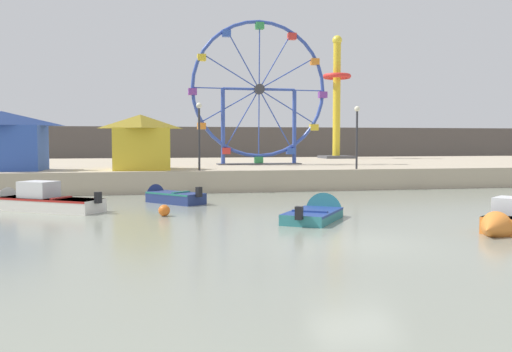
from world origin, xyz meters
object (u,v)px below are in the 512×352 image
(carnival_booth_yellow_awning, at_px, (141,141))
(mooring_buoy_orange, at_px, (164,210))
(drop_tower_yellow_tower, at_px, (337,100))
(motorboat_white_red_stripe, at_px, (32,201))
(promenade_lamp_near, at_px, (199,126))
(motorboat_teal_painted, at_px, (319,213))
(motorboat_navy_blue, at_px, (167,196))
(motorboat_orange_hull, at_px, (507,220))
(promenade_lamp_far, at_px, (357,128))
(ferris_wheel_blue_frame, at_px, (259,92))
(carnival_booth_blue_tent, at_px, (2,140))

(carnival_booth_yellow_awning, distance_m, mooring_buoy_orange, 11.78)
(carnival_booth_yellow_awning, xyz_separation_m, mooring_buoy_orange, (0.81, -11.46, -2.63))
(drop_tower_yellow_tower, distance_m, mooring_buoy_orange, 34.12)
(motorboat_white_red_stripe, xyz_separation_m, promenade_lamp_near, (7.65, 6.52, 3.31))
(motorboat_teal_painted, bearing_deg, motorboat_navy_blue, 72.62)
(motorboat_navy_blue, relative_size, motorboat_white_red_stripe, 0.63)
(motorboat_white_red_stripe, distance_m, promenade_lamp_near, 10.58)
(motorboat_orange_hull, height_order, carnival_booth_yellow_awning, carnival_booth_yellow_awning)
(motorboat_orange_hull, relative_size, promenade_lamp_far, 1.10)
(promenade_lamp_far, bearing_deg, mooring_buoy_orange, -140.58)
(motorboat_orange_hull, height_order, ferris_wheel_blue_frame, ferris_wheel_blue_frame)
(motorboat_white_red_stripe, height_order, carnival_booth_yellow_awning, carnival_booth_yellow_awning)
(carnival_booth_yellow_awning, relative_size, promenade_lamp_far, 1.00)
(motorboat_navy_blue, bearing_deg, ferris_wheel_blue_frame, -69.30)
(drop_tower_yellow_tower, bearing_deg, mooring_buoy_orange, -121.00)
(motorboat_orange_hull, relative_size, promenade_lamp_near, 1.07)
(motorboat_teal_painted, height_order, motorboat_navy_blue, motorboat_teal_painted)
(ferris_wheel_blue_frame, bearing_deg, promenade_lamp_near, -124.90)
(promenade_lamp_far, bearing_deg, motorboat_navy_blue, -157.45)
(motorboat_navy_blue, distance_m, motorboat_white_red_stripe, 5.87)
(motorboat_navy_blue, bearing_deg, motorboat_white_red_stripe, 67.53)
(ferris_wheel_blue_frame, relative_size, carnival_booth_blue_tent, 1.99)
(carnival_booth_yellow_awning, bearing_deg, promenade_lamp_near, -30.33)
(motorboat_teal_painted, relative_size, carnival_booth_yellow_awning, 1.08)
(carnival_booth_blue_tent, height_order, mooring_buoy_orange, carnival_booth_blue_tent)
(promenade_lamp_near, bearing_deg, mooring_buoy_orange, -103.70)
(ferris_wheel_blue_frame, relative_size, mooring_buoy_orange, 22.54)
(motorboat_teal_painted, bearing_deg, ferris_wheel_blue_frame, 28.71)
(motorboat_orange_hull, bearing_deg, carnival_booth_blue_tent, -81.60)
(ferris_wheel_blue_frame, xyz_separation_m, promenade_lamp_far, (4.29, -7.21, -2.56))
(motorboat_white_red_stripe, distance_m, ferris_wheel_blue_frame, 19.36)
(promenade_lamp_near, xyz_separation_m, promenade_lamp_far, (9.19, -0.19, -0.05))
(ferris_wheel_blue_frame, bearing_deg, motorboat_orange_hull, -81.74)
(motorboat_navy_blue, height_order, mooring_buoy_orange, motorboat_navy_blue)
(motorboat_orange_hull, bearing_deg, promenade_lamp_near, -100.80)
(drop_tower_yellow_tower, relative_size, carnival_booth_yellow_awning, 3.13)
(motorboat_orange_hull, bearing_deg, drop_tower_yellow_tower, -139.77)
(motorboat_white_red_stripe, height_order, carnival_booth_blue_tent, carnival_booth_blue_tent)
(ferris_wheel_blue_frame, bearing_deg, motorboat_teal_painted, -95.20)
(drop_tower_yellow_tower, bearing_deg, ferris_wheel_blue_frame, -129.77)
(drop_tower_yellow_tower, bearing_deg, promenade_lamp_near, -128.05)
(carnival_booth_blue_tent, relative_size, promenade_lamp_near, 1.33)
(ferris_wheel_blue_frame, height_order, carnival_booth_yellow_awning, ferris_wheel_blue_frame)
(carnival_booth_blue_tent, bearing_deg, drop_tower_yellow_tower, 37.30)
(carnival_booth_blue_tent, xyz_separation_m, promenade_lamp_near, (10.67, -2.08, 0.76))
(motorboat_white_red_stripe, xyz_separation_m, ferris_wheel_blue_frame, (12.55, 13.54, 5.82))
(promenade_lamp_near, bearing_deg, drop_tower_yellow_tower, 51.95)
(carnival_booth_blue_tent, xyz_separation_m, mooring_buoy_orange, (8.30, -11.77, -2.69))
(motorboat_navy_blue, height_order, carnival_booth_yellow_awning, carnival_booth_yellow_awning)
(motorboat_navy_blue, distance_m, motorboat_orange_hull, 14.67)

